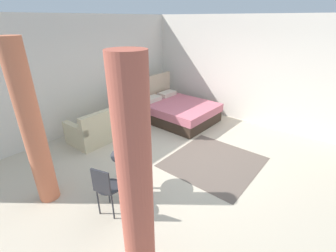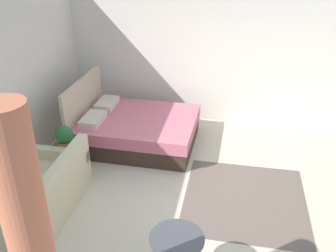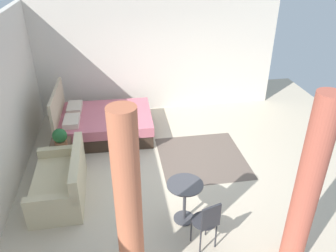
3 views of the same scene
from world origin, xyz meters
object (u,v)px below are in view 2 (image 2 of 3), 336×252
couch (45,194)px  nightstand (68,157)px  potted_plant (64,137)px  bed (135,128)px

couch → nightstand: size_ratio=3.16×
potted_plant → nightstand: bearing=22.8°
nightstand → potted_plant: bearing=-157.2°
couch → potted_plant: potted_plant is taller
potted_plant → couch: bearing=-175.3°
nightstand → couch: bearing=-173.4°
bed → nightstand: size_ratio=4.24×
couch → potted_plant: 0.98m
bed → couch: 2.17m
bed → nightstand: 1.34m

